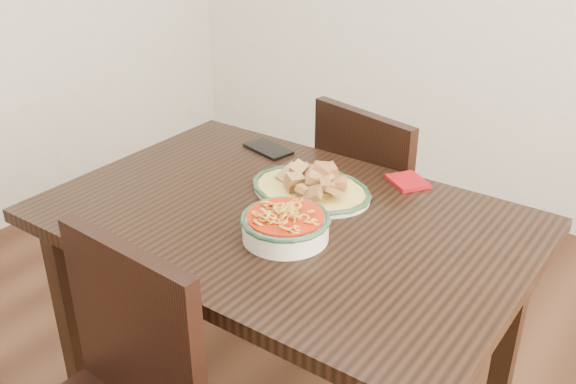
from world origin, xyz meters
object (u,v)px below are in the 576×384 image
Objects in this scene: chair_far at (378,207)px; noodle_bowl at (285,223)px; dining_table at (284,241)px; smartphone at (268,149)px; fish_plate at (311,180)px.

chair_far is 3.80× the size of noodle_bowl.
smartphone reaches higher than dining_table.
smartphone is at bearing 56.94° from chair_far.
fish_plate is (-0.01, 0.15, 0.13)m from dining_table.
dining_table is 3.59× the size of fish_plate.
dining_table is at bearing 127.91° from noodle_bowl.
fish_plate is 1.57× the size of noodle_bowl.
chair_far reaches higher than noodle_bowl.
chair_far is 5.33× the size of smartphone.
chair_far is 0.78m from noodle_bowl.
noodle_bowl is at bearing -34.83° from smartphone.
dining_table is 5.62× the size of noodle_bowl.
fish_plate is (0.01, -0.46, 0.30)m from chair_far.
noodle_bowl is 1.40× the size of smartphone.
chair_far is at bearing 97.58° from noodle_bowl.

